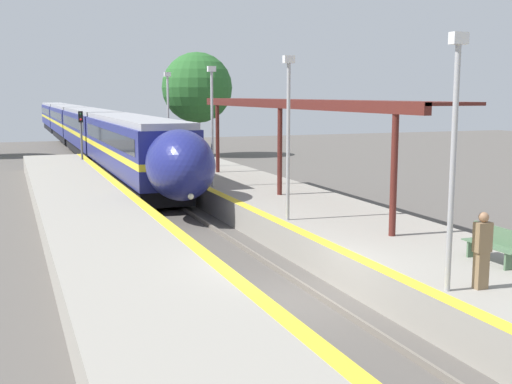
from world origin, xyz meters
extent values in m
plane|color=#56514C|center=(0.00, 0.00, 0.00)|extent=(120.00, 120.00, 0.00)
cube|color=slate|center=(-0.72, 0.00, 0.07)|extent=(0.08, 90.00, 0.15)
cube|color=slate|center=(0.72, 0.00, 0.07)|extent=(0.08, 90.00, 0.15)
cube|color=black|center=(0.00, 21.40, 0.61)|extent=(2.46, 16.84, 0.78)
cube|color=navy|center=(0.00, 21.40, 1.46)|extent=(2.80, 18.30, 0.91)
cube|color=yellow|center=(0.00, 21.40, 2.07)|extent=(2.81, 18.30, 0.31)
cube|color=navy|center=(0.00, 21.40, 2.91)|extent=(2.80, 18.30, 1.37)
cube|color=black|center=(0.00, 21.40, 2.84)|extent=(2.83, 16.84, 0.76)
cube|color=#9E9EA3|center=(0.00, 21.40, 3.75)|extent=(2.52, 18.30, 0.30)
cylinder|color=black|center=(-0.72, 14.63, 0.43)|extent=(0.12, 0.87, 0.87)
cylinder|color=black|center=(0.72, 14.63, 0.43)|extent=(0.12, 0.87, 0.87)
cylinder|color=black|center=(-0.72, 16.83, 0.43)|extent=(0.12, 0.87, 0.87)
cylinder|color=black|center=(0.72, 16.83, 0.43)|extent=(0.12, 0.87, 0.87)
cylinder|color=black|center=(-0.72, 25.97, 0.43)|extent=(0.12, 0.87, 0.87)
cylinder|color=black|center=(0.72, 25.97, 0.43)|extent=(0.12, 0.87, 0.87)
cylinder|color=black|center=(-0.72, 28.17, 0.43)|extent=(0.12, 0.87, 0.87)
cylinder|color=black|center=(0.72, 28.17, 0.43)|extent=(0.12, 0.87, 0.87)
ellipsoid|color=navy|center=(0.00, 10.88, 2.30)|extent=(2.69, 4.10, 2.85)
ellipsoid|color=black|center=(0.00, 10.37, 2.77)|extent=(1.96, 2.39, 1.45)
sphere|color=#F9F4CC|center=(0.00, 9.34, 1.25)|extent=(0.24, 0.24, 0.24)
cube|color=black|center=(0.00, 40.50, 0.61)|extent=(2.46, 16.84, 0.78)
cube|color=navy|center=(0.00, 40.50, 1.46)|extent=(2.80, 18.30, 0.91)
cube|color=yellow|center=(0.00, 40.50, 2.07)|extent=(2.81, 18.30, 0.31)
cube|color=navy|center=(0.00, 40.50, 2.91)|extent=(2.80, 18.30, 1.37)
cube|color=black|center=(0.00, 40.50, 2.84)|extent=(2.83, 16.84, 0.76)
cube|color=#9E9EA3|center=(0.00, 40.50, 3.75)|extent=(2.52, 18.30, 0.30)
cylinder|color=black|center=(-0.72, 33.73, 0.43)|extent=(0.12, 0.87, 0.87)
cylinder|color=black|center=(0.72, 33.73, 0.43)|extent=(0.12, 0.87, 0.87)
cylinder|color=black|center=(-0.72, 35.93, 0.43)|extent=(0.12, 0.87, 0.87)
cylinder|color=black|center=(0.72, 35.93, 0.43)|extent=(0.12, 0.87, 0.87)
cylinder|color=black|center=(-0.72, 45.08, 0.43)|extent=(0.12, 0.87, 0.87)
cylinder|color=black|center=(0.72, 45.08, 0.43)|extent=(0.12, 0.87, 0.87)
cylinder|color=black|center=(-0.72, 47.28, 0.43)|extent=(0.12, 0.87, 0.87)
cylinder|color=black|center=(0.72, 47.28, 0.43)|extent=(0.12, 0.87, 0.87)
cube|color=black|center=(0.00, 59.60, 0.61)|extent=(2.46, 16.84, 0.78)
cube|color=navy|center=(0.00, 59.60, 1.46)|extent=(2.80, 18.30, 0.91)
cube|color=yellow|center=(0.00, 59.60, 2.07)|extent=(2.81, 18.30, 0.31)
cube|color=navy|center=(0.00, 59.60, 2.91)|extent=(2.80, 18.30, 1.37)
cube|color=black|center=(0.00, 59.60, 2.84)|extent=(2.83, 16.84, 0.76)
cube|color=#9E9EA3|center=(0.00, 59.60, 3.75)|extent=(2.52, 18.30, 0.30)
cylinder|color=black|center=(-0.72, 52.83, 0.43)|extent=(0.12, 0.87, 0.87)
cylinder|color=black|center=(0.72, 52.83, 0.43)|extent=(0.12, 0.87, 0.87)
cylinder|color=black|center=(-0.72, 55.03, 0.43)|extent=(0.12, 0.87, 0.87)
cylinder|color=black|center=(0.72, 55.03, 0.43)|extent=(0.12, 0.87, 0.87)
cylinder|color=black|center=(-0.72, 64.18, 0.43)|extent=(0.12, 0.87, 0.87)
cylinder|color=black|center=(0.72, 64.18, 0.43)|extent=(0.12, 0.87, 0.87)
cylinder|color=black|center=(-0.72, 66.38, 0.43)|extent=(0.12, 0.87, 0.87)
cylinder|color=black|center=(0.72, 66.38, 0.43)|extent=(0.12, 0.87, 0.87)
cube|color=black|center=(0.00, 78.71, 0.61)|extent=(2.46, 16.84, 0.78)
cube|color=navy|center=(0.00, 78.71, 1.46)|extent=(2.80, 18.30, 0.91)
cube|color=yellow|center=(0.00, 78.71, 2.07)|extent=(2.81, 18.30, 0.31)
cube|color=navy|center=(0.00, 78.71, 2.91)|extent=(2.80, 18.30, 1.37)
cube|color=black|center=(0.00, 78.71, 2.84)|extent=(2.83, 16.84, 0.76)
cube|color=#9E9EA3|center=(0.00, 78.71, 3.75)|extent=(2.52, 18.30, 0.30)
cylinder|color=black|center=(-0.72, 71.93, 0.43)|extent=(0.12, 0.87, 0.87)
cylinder|color=black|center=(0.72, 71.93, 0.43)|extent=(0.12, 0.87, 0.87)
cylinder|color=black|center=(-0.72, 74.13, 0.43)|extent=(0.12, 0.87, 0.87)
cylinder|color=black|center=(0.72, 74.13, 0.43)|extent=(0.12, 0.87, 0.87)
cylinder|color=black|center=(-0.72, 83.28, 0.43)|extent=(0.12, 0.87, 0.87)
cylinder|color=black|center=(0.72, 83.28, 0.43)|extent=(0.12, 0.87, 0.87)
cylinder|color=black|center=(-0.72, 85.48, 0.43)|extent=(0.12, 0.87, 0.87)
cylinder|color=black|center=(0.72, 85.48, 0.43)|extent=(0.12, 0.87, 0.87)
cube|color=gray|center=(3.99, 0.00, 0.49)|extent=(4.85, 64.00, 0.98)
cube|color=yellow|center=(1.76, 0.00, 0.99)|extent=(0.40, 64.00, 0.01)
cube|color=gray|center=(-3.52, 0.00, 0.49)|extent=(3.92, 64.00, 0.98)
cube|color=yellow|center=(-1.76, 0.00, 0.99)|extent=(0.40, 64.00, 0.01)
cube|color=#4C6B4C|center=(4.56, -2.44, 1.19)|extent=(0.36, 0.06, 0.42)
cube|color=#4C6B4C|center=(4.56, -1.11, 1.19)|extent=(0.36, 0.06, 0.42)
cube|color=#4C6B4C|center=(4.56, -1.78, 1.42)|extent=(0.44, 1.76, 0.03)
cube|color=#4C6B4C|center=(4.76, -1.78, 1.65)|extent=(0.04, 1.76, 0.44)
cube|color=#7F6647|center=(2.87, -3.38, 1.39)|extent=(0.28, 0.20, 0.81)
cube|color=#7F6647|center=(2.87, -3.38, 2.11)|extent=(0.36, 0.22, 0.64)
sphere|color=#936B4C|center=(2.87, -3.38, 2.54)|extent=(0.22, 0.22, 0.22)
cylinder|color=#59595E|center=(-2.01, 28.02, 1.67)|extent=(0.14, 0.14, 3.35)
cube|color=black|center=(-2.01, 28.02, 3.70)|extent=(0.28, 0.20, 0.70)
sphere|color=black|center=(-2.01, 27.91, 3.87)|extent=(0.14, 0.14, 0.14)
sphere|color=red|center=(-2.01, 27.91, 3.53)|extent=(0.14, 0.14, 0.14)
cylinder|color=#9E9EA3|center=(2.12, -3.25, 3.53)|extent=(0.12, 0.12, 5.10)
cube|color=silver|center=(2.12, -3.25, 6.20)|extent=(0.36, 0.20, 0.24)
cylinder|color=#9E9EA3|center=(2.12, 5.06, 3.53)|extent=(0.12, 0.12, 5.10)
cube|color=silver|center=(2.12, 5.06, 6.20)|extent=(0.36, 0.20, 0.24)
cylinder|color=#9E9EA3|center=(2.12, 13.36, 3.53)|extent=(0.12, 0.12, 5.10)
cube|color=silver|center=(2.12, 13.36, 6.20)|extent=(0.36, 0.20, 0.24)
cylinder|color=#9E9EA3|center=(2.12, 21.66, 3.53)|extent=(0.12, 0.12, 5.10)
cube|color=silver|center=(2.12, 21.66, 6.20)|extent=(0.36, 0.20, 0.24)
cylinder|color=#511E19|center=(4.01, 1.75, 2.80)|extent=(0.20, 0.20, 3.63)
cylinder|color=#511E19|center=(4.01, 10.11, 2.80)|extent=(0.20, 0.20, 3.63)
cylinder|color=#511E19|center=(4.01, 18.47, 2.80)|extent=(0.20, 0.20, 3.63)
cube|color=#511E19|center=(4.01, 10.11, 4.72)|extent=(0.24, 19.73, 0.36)
cube|color=#511E19|center=(4.91, 10.11, 4.84)|extent=(2.00, 19.73, 0.10)
cylinder|color=brown|center=(8.32, 37.32, 1.67)|extent=(0.44, 0.44, 3.34)
sphere|color=#286028|center=(8.32, 37.32, 5.65)|extent=(5.76, 5.76, 5.76)
camera|label=1|loc=(-6.37, -13.99, 5.09)|focal=45.00mm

